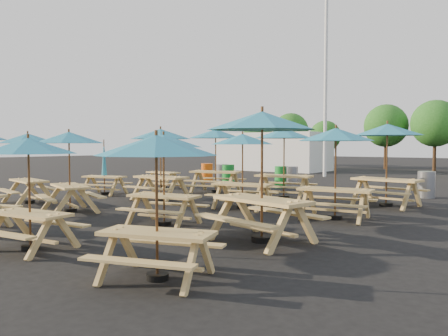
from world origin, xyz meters
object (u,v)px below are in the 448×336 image
Objects in this scene: picnic_unit_5 at (69,143)px; waste_bin_2 at (222,174)px; picnic_unit_10 at (243,144)px; waste_bin_4 at (291,177)px; picnic_unit_6 at (161,139)px; waste_bin_1 at (228,174)px; waste_bin_3 at (281,177)px; picnic_unit_2 at (104,172)px; picnic_unit_9 at (164,147)px; picnic_unit_11 at (284,138)px; picnic_unit_12 at (156,155)px; picnic_unit_1 at (28,143)px; picnic_unit_8 at (28,153)px; waste_bin_0 at (207,173)px; waste_bin_5 at (426,185)px; picnic_unit_3 at (163,147)px; picnic_unit_7 at (216,138)px; picnic_unit_14 at (336,140)px; picnic_unit_15 at (387,135)px; picnic_unit_13 at (262,129)px.

picnic_unit_5 is 2.56× the size of waste_bin_2.
waste_bin_4 is (-1.89, 6.42, -1.44)m from picnic_unit_10.
waste_bin_4 is at bearing 74.44° from picnic_unit_6.
waste_bin_3 is at bearing 1.71° from waste_bin_1.
picnic_unit_9 is at bearing -42.85° from picnic_unit_2.
picnic_unit_12 is (3.21, -9.17, -0.39)m from picnic_unit_11.
picnic_unit_1 reaches higher than picnic_unit_10.
picnic_unit_11 is at bearing -32.22° from waste_bin_2.
picnic_unit_9 reaches higher than waste_bin_4.
picnic_unit_10 reaches higher than picnic_unit_8.
waste_bin_0 is at bearing 104.37° from picnic_unit_1.
waste_bin_5 is (10.50, -0.38, 0.00)m from waste_bin_0.
waste_bin_3 is at bearing 78.55° from picnic_unit_1.
picnic_unit_2 is at bearing -83.73° from picnic_unit_3.
picnic_unit_2 is at bearing 141.26° from picnic_unit_9.
picnic_unit_5 is at bearing -105.25° from picnic_unit_7.
picnic_unit_14 is 3.18m from picnic_unit_15.
picnic_unit_1 is at bearing -143.91° from picnic_unit_11.
picnic_unit_1 is 11.33m from picnic_unit_15.
picnic_unit_10 is at bearing 65.06° from picnic_unit_5.
waste_bin_0 is at bearing 177.90° from waste_bin_5.
picnic_unit_8 is (3.37, -3.00, -0.21)m from picnic_unit_5.
waste_bin_4 is 1.00× the size of waste_bin_5.
picnic_unit_3 is at bearing 143.59° from picnic_unit_10.
picnic_unit_10 is 0.87× the size of picnic_unit_15.
picnic_unit_7 is 1.11× the size of picnic_unit_14.
picnic_unit_5 is 1.04× the size of picnic_unit_14.
waste_bin_0 is (-9.81, 12.89, -1.27)m from picnic_unit_12.
picnic_unit_11 is at bearing 128.67° from picnic_unit_14.
waste_bin_2 is (0.78, 6.35, -0.39)m from picnic_unit_2.
picnic_unit_13 is at bearing -73.34° from picnic_unit_11.
picnic_unit_5 reaches higher than waste_bin_4.
waste_bin_3 is (3.86, 9.53, -1.48)m from picnic_unit_1.
picnic_unit_11 is (6.12, 2.98, 1.28)m from picnic_unit_2.
picnic_unit_15 reaches higher than picnic_unit_2.
picnic_unit_6 is 6.74m from waste_bin_1.
waste_bin_4 is at bearing 3.50° from waste_bin_2.
picnic_unit_10 is at bearing 95.50° from picnic_unit_12.
picnic_unit_15 is at bearing 62.07° from picnic_unit_8.
picnic_unit_9 reaches higher than picnic_unit_8.
picnic_unit_1 is 3.29m from picnic_unit_2.
picnic_unit_11 reaches higher than waste_bin_4.
picnic_unit_2 is 0.85× the size of picnic_unit_6.
picnic_unit_11 is at bearing 56.21° from picnic_unit_1.
waste_bin_1 is at bearing 94.70° from picnic_unit_1.
picnic_unit_15 is at bearing -20.27° from waste_bin_1.
waste_bin_0 and waste_bin_3 have the same top height.
picnic_unit_6 is (2.81, 3.16, 0.15)m from picnic_unit_1.
picnic_unit_5 reaches higher than picnic_unit_10.
picnic_unit_2 is 11.86m from waste_bin_5.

